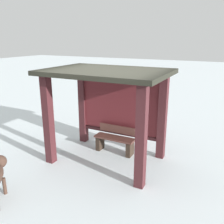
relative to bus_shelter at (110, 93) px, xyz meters
name	(u,v)px	position (x,y,z in m)	size (l,w,h in m)	color
ground_plane	(107,159)	(0.00, -0.17, -1.69)	(60.00, 60.00, 0.00)	white
bus_shelter	(110,93)	(0.00, 0.00, 0.00)	(2.85, 1.98, 2.27)	#431D20
bench_left_inside	(115,141)	(0.00, 0.29, -1.35)	(1.10, 0.34, 0.72)	brown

